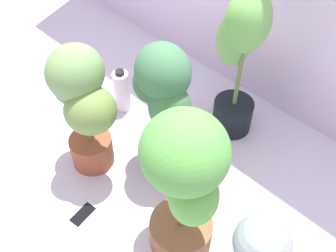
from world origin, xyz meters
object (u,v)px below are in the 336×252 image
potted_plant_center (163,102)px  floor_fan (261,245)px  potted_plant_front_left (82,101)px  potted_plant_back_center (239,57)px  potted_plant_front_right (182,178)px  nutrient_bottle (122,91)px  cell_phone (83,215)px

potted_plant_center → floor_fan: potted_plant_center is taller
potted_plant_front_left → potted_plant_center: bearing=41.0°
potted_plant_front_left → floor_fan: (0.90, 0.08, -0.18)m
potted_plant_front_left → potted_plant_back_center: potted_plant_back_center is taller
potted_plant_front_right → potted_plant_center: size_ratio=1.06×
potted_plant_center → nutrient_bottle: (-0.43, 0.12, -0.30)m
cell_phone → nutrient_bottle: nutrient_bottle is taller
potted_plant_back_center → cell_phone: bearing=-97.9°
potted_plant_front_left → potted_plant_center: 0.34m
potted_plant_front_left → potted_plant_back_center: 0.73m
potted_plant_back_center → cell_phone: potted_plant_back_center is taller
potted_plant_front_right → potted_plant_center: (-0.33, 0.24, -0.03)m
potted_plant_front_left → nutrient_bottle: potted_plant_front_left is taller
potted_plant_front_right → floor_fan: 0.39m
potted_plant_center → potted_plant_back_center: (0.06, 0.43, 0.03)m
nutrient_bottle → potted_plant_front_left: bearing=-63.3°
cell_phone → floor_fan: bearing=16.4°
potted_plant_front_right → cell_phone: potted_plant_front_right is taller
potted_plant_front_right → potted_plant_back_center: 0.73m
potted_plant_back_center → potted_plant_front_right: bearing=-68.4°
potted_plant_center → potted_plant_back_center: bearing=81.5°
cell_phone → nutrient_bottle: size_ratio=0.58×
potted_plant_back_center → floor_fan: size_ratio=2.20×
potted_plant_back_center → potted_plant_front_left: bearing=-116.1°
potted_plant_center → cell_phone: 0.62m
potted_plant_front_right → potted_plant_back_center: (-0.27, 0.68, -0.00)m
potted_plant_front_left → nutrient_bottle: (-0.17, 0.35, -0.29)m
potted_plant_back_center → nutrient_bottle: potted_plant_back_center is taller
potted_plant_front_right → potted_plant_front_left: potted_plant_front_right is taller
potted_plant_front_right → nutrient_bottle: size_ratio=2.84×
floor_fan → potted_plant_front_left: bearing=-131.3°
cell_phone → nutrient_bottle: 0.70m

